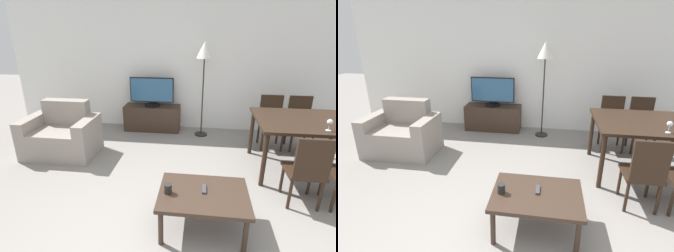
% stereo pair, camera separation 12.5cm
% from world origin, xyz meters
% --- Properties ---
extents(wall_back, '(7.37, 0.06, 2.70)m').
position_xyz_m(wall_back, '(0.00, 3.46, 1.35)').
color(wall_back, white).
rests_on(wall_back, ground_plane).
extents(armchair, '(1.11, 0.74, 0.85)m').
position_xyz_m(armchair, '(-2.02, 1.94, 0.31)').
color(armchair, gray).
rests_on(armchair, ground_plane).
extents(tv_stand, '(1.10, 0.38, 0.50)m').
position_xyz_m(tv_stand, '(-0.78, 3.20, 0.25)').
color(tv_stand, '#38281E').
rests_on(tv_stand, ground_plane).
extents(tv, '(0.85, 0.30, 0.56)m').
position_xyz_m(tv, '(-0.78, 3.20, 0.78)').
color(tv, black).
rests_on(tv, tv_stand).
extents(coffee_table, '(0.88, 0.67, 0.42)m').
position_xyz_m(coffee_table, '(0.25, 0.51, 0.37)').
color(coffee_table, '#38281E').
rests_on(coffee_table, ground_plane).
extents(dining_table, '(1.33, 1.08, 0.77)m').
position_xyz_m(dining_table, '(1.61, 1.87, 0.69)').
color(dining_table, black).
rests_on(dining_table, ground_plane).
extents(dining_chair_near, '(0.40, 0.40, 0.88)m').
position_xyz_m(dining_chair_near, '(1.38, 1.02, 0.48)').
color(dining_chair_near, black).
rests_on(dining_chair_near, ground_plane).
extents(dining_chair_far, '(0.40, 0.40, 0.88)m').
position_xyz_m(dining_chair_far, '(1.84, 2.72, 0.48)').
color(dining_chair_far, black).
rests_on(dining_chair_far, ground_plane).
extents(dining_chair_far_left, '(0.40, 0.40, 0.88)m').
position_xyz_m(dining_chair_far_left, '(1.38, 2.72, 0.48)').
color(dining_chair_far_left, black).
rests_on(dining_chair_far_left, ground_plane).
extents(floor_lamp, '(0.28, 0.28, 1.74)m').
position_xyz_m(floor_lamp, '(0.20, 3.05, 1.48)').
color(floor_lamp, black).
rests_on(floor_lamp, ground_plane).
extents(remote_primary, '(0.04, 0.15, 0.02)m').
position_xyz_m(remote_primary, '(0.25, 0.56, 0.43)').
color(remote_primary, '#38383D').
rests_on(remote_primary, coffee_table).
extents(cup_white_near, '(0.08, 0.08, 0.10)m').
position_xyz_m(cup_white_near, '(-0.10, 0.46, 0.47)').
color(cup_white_near, black).
rests_on(cup_white_near, coffee_table).
extents(wine_glass_left, '(0.07, 0.07, 0.15)m').
position_xyz_m(wine_glass_left, '(1.73, 1.48, 0.88)').
color(wine_glass_left, silver).
rests_on(wine_glass_left, dining_table).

